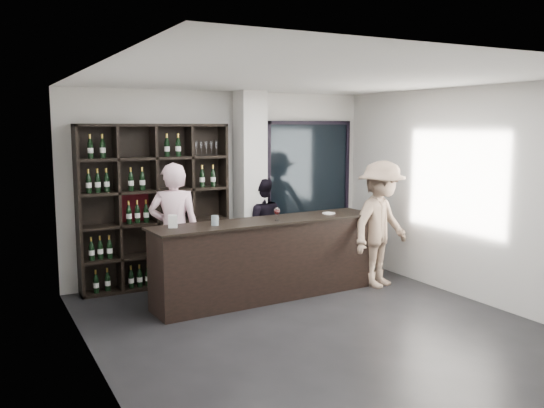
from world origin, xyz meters
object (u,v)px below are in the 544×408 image
wine_shelf (155,207)px  tasting_counter (268,259)px  taster_pink (174,232)px  taster_black (260,227)px  customer (381,224)px

wine_shelf → tasting_counter: bearing=-46.6°
taster_pink → taster_black: 1.69m
wine_shelf → tasting_counter: 1.87m
taster_pink → tasting_counter: bearing=177.2°
taster_pink → wine_shelf: bearing=-63.0°
taster_black → customer: customer is taller
tasting_counter → taster_pink: size_ratio=1.77×
wine_shelf → customer: bearing=-27.2°
wine_shelf → customer: wine_shelf is taller
tasting_counter → customer: 1.80m
taster_black → taster_pink: bearing=31.5°
customer → taster_black: bearing=115.5°
taster_pink → taster_black: taster_pink is taller
wine_shelf → customer: (2.95, -1.52, -0.27)m
taster_pink → customer: bearing=-172.5°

